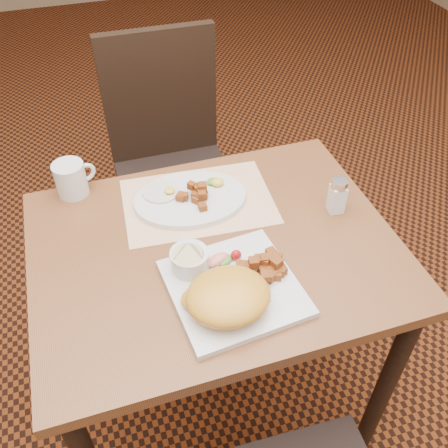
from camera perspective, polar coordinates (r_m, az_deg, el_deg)
ground at (r=1.85m, az=-0.73°, el=-18.85°), size 8.00×8.00×0.00m
table at (r=1.32m, az=-0.97°, el=-5.73°), size 0.90×0.70×0.75m
chair_far at (r=1.91m, az=-6.12°, el=8.05°), size 0.42×0.43×0.97m
placemat at (r=1.36m, az=-2.99°, el=2.60°), size 0.42×0.31×0.00m
plate_square at (r=1.14m, az=1.13°, el=-7.31°), size 0.30×0.30×0.02m
plate_oval at (r=1.35m, az=-3.87°, el=2.87°), size 0.32×0.25×0.02m
hollandaise_mound at (r=1.07m, az=0.38°, el=-8.32°), size 0.19×0.17×0.07m
ramekin at (r=1.15m, az=-3.97°, el=-4.09°), size 0.09×0.09×0.05m
garnish_sq at (r=1.17m, az=-0.07°, el=-3.96°), size 0.09×0.05×0.03m
fried_egg at (r=1.37m, az=-7.10°, el=3.73°), size 0.10×0.10×0.02m
garnish_ov at (r=1.38m, az=-0.94°, el=4.84°), size 0.05×0.04×0.02m
salt_shaker at (r=1.33m, az=12.83°, el=3.22°), size 0.05×0.05×0.10m
coffee_mug at (r=1.42m, az=-17.04°, el=4.97°), size 0.11×0.08×0.10m
home_fries_sq at (r=1.15m, az=4.68°, el=-4.97°), size 0.12×0.09×0.04m
home_fries_ov at (r=1.33m, az=-3.14°, el=3.39°), size 0.09×0.09×0.04m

